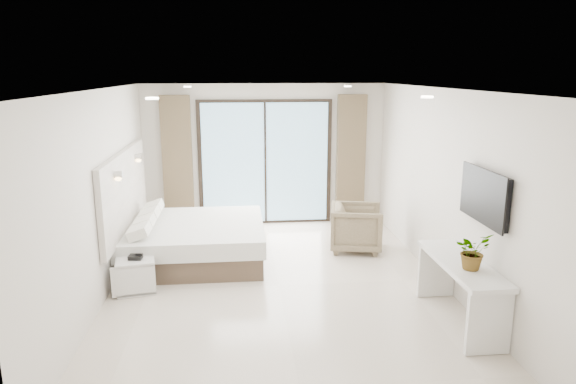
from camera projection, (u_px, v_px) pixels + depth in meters
name	position (u px, v px, depth m)	size (l,w,h in m)	color
ground	(279.00, 286.00, 7.17)	(6.20, 6.20, 0.00)	beige
room_shell	(260.00, 164.00, 7.61)	(4.62, 6.22, 2.72)	silver
bed	(194.00, 241.00, 8.09)	(2.13, 2.03, 0.73)	brown
nightstand	(136.00, 275.00, 6.93)	(0.57, 0.50, 0.46)	silver
phone	(135.00, 257.00, 6.88)	(0.17, 0.13, 0.06)	black
console_desk	(461.00, 278.00, 6.00)	(0.50, 1.61, 0.77)	silver
plant	(472.00, 255.00, 5.70)	(0.38, 0.42, 0.33)	#33662D
armchair	(356.00, 225.00, 8.53)	(0.82, 0.76, 0.84)	#7E6E52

